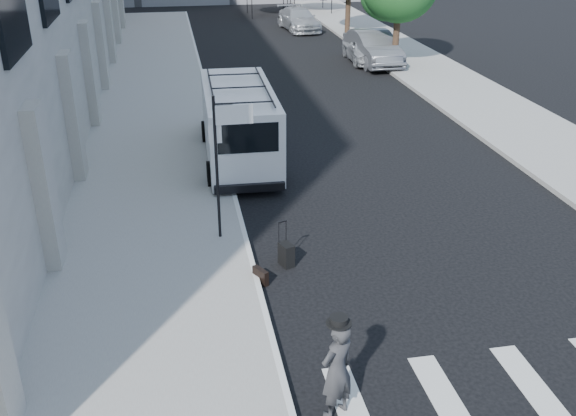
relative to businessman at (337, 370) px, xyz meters
name	(u,v)px	position (x,y,z in m)	size (l,w,h in m)	color
ground	(360,303)	(1.28, 3.00, -0.88)	(120.00, 120.00, 0.00)	black
sidewalk_left	(154,100)	(-2.97, 19.00, -0.81)	(4.50, 48.00, 0.15)	gray
sidewalk_right	(420,66)	(10.28, 23.00, -0.81)	(4.00, 56.00, 0.15)	gray
sign_pole	(226,138)	(-1.08, 6.20, 1.77)	(1.03, 0.07, 3.50)	black
businessman	(337,370)	(0.00, 0.00, 0.00)	(0.64, 0.42, 1.76)	#323234
briefcase	(261,276)	(-0.62, 4.16, -0.71)	(0.12, 0.44, 0.34)	black
suitcase	(286,254)	(0.06, 4.79, -0.60)	(0.36, 0.44, 1.06)	black
cargo_van	(239,123)	(-0.21, 11.67, 0.35)	(2.37, 6.40, 2.38)	white
parked_car_a	(364,48)	(7.81, 24.75, -0.16)	(1.70, 4.22, 1.44)	#ABAFB3
parked_car_b	(373,48)	(8.08, 24.08, -0.05)	(1.77, 5.07, 1.67)	#5B5E63
parked_car_c	(299,19)	(6.28, 34.51, -0.18)	(1.96, 4.81, 1.40)	#A3A7AB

